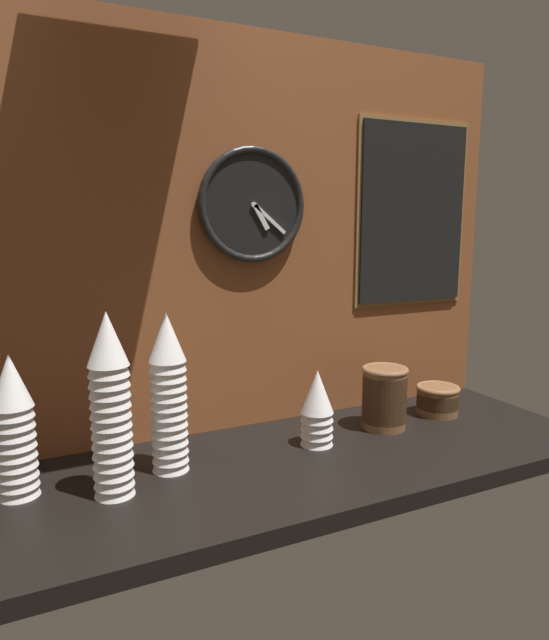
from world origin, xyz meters
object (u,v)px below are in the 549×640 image
cup_stack_center_right (317,408)px  cup_stack_center_left (168,393)px  cup_stack_far_left (14,426)px  bowl_stack_far_right (438,399)px  menu_board (413,214)px  bowl_stack_right (384,396)px  cup_stack_left (110,405)px  wall_clock (253,205)px

cup_stack_center_right → cup_stack_center_left: bearing=177.3°
cup_stack_center_left → cup_stack_far_left: bearing=177.2°
bowl_stack_far_right → menu_board: bearing=86.9°
cup_stack_center_left → bowl_stack_right: size_ratio=2.13×
cup_stack_center_right → bowl_stack_far_right: cup_stack_center_right is taller
cup_stack_center_right → menu_board: menu_board is taller
cup_stack_center_left → bowl_stack_right: cup_stack_center_left is taller
cup_stack_center_right → cup_stack_left: cup_stack_left is taller
cup_stack_far_left → cup_stack_left: (0.18, -0.08, 0.04)m
cup_stack_center_left → menu_board: menu_board is taller
cup_stack_center_right → cup_stack_left: bearing=-174.5°
menu_board → cup_stack_left: bearing=-165.4°
cup_stack_center_left → wall_clock: 0.54m
bowl_stack_far_right → wall_clock: bearing=164.4°
cup_stack_left → cup_stack_far_left: bearing=155.3°
bowl_stack_far_right → menu_board: 0.56m
cup_stack_left → bowl_stack_right: bearing=5.7°
cup_stack_left → wall_clock: bearing=29.5°
cup_stack_center_left → wall_clock: bearing=31.2°
cup_stack_center_left → menu_board: size_ratio=0.66×
bowl_stack_far_right → cup_stack_left: bearing=-174.3°
bowl_stack_right → bowl_stack_far_right: bearing=5.7°
menu_board → cup_stack_far_left: bearing=-171.6°
cup_stack_center_right → wall_clock: (-0.09, 0.19, 0.51)m
cup_stack_center_left → cup_stack_left: cup_stack_left is taller
menu_board → wall_clock: bearing=-179.0°
cup_stack_far_left → menu_board: bearing=8.4°
cup_stack_far_left → cup_stack_center_right: bearing=-2.7°
cup_stack_far_left → wall_clock: 0.78m
cup_stack_center_left → wall_clock: (0.29, 0.18, 0.42)m
cup_stack_left → bowl_stack_far_right: bearing=5.7°
bowl_stack_right → cup_stack_far_left: bearing=179.5°
cup_stack_center_right → bowl_stack_right: size_ratio=1.14×
cup_stack_left → cup_stack_center_right: bearing=5.5°
cup_stack_far_left → wall_clock: wall_clock is taller
bowl_stack_far_right → menu_board: size_ratio=0.23×
cup_stack_center_right → menu_board: bearing=24.3°
wall_clock → bowl_stack_far_right: bearing=-15.6°
cup_stack_center_left → menu_board: bearing=12.6°
cup_stack_far_left → cup_stack_center_left: bearing=-2.8°
cup_stack_center_left → cup_stack_center_right: cup_stack_center_left is taller
cup_stack_far_left → cup_stack_left: cup_stack_left is taller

